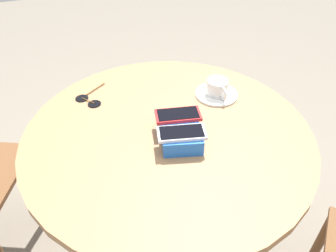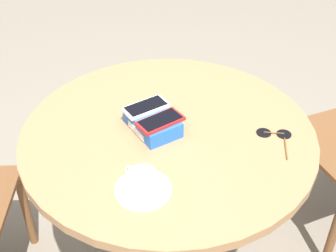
% 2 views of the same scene
% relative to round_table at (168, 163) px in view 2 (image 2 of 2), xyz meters
% --- Properties ---
extents(round_table, '(0.94, 0.94, 0.78)m').
position_rel_round_table_xyz_m(round_table, '(0.00, 0.00, 0.00)').
color(round_table, '#2D2D2D').
rests_on(round_table, ground_plane).
extents(phone_box, '(0.20, 0.16, 0.05)m').
position_rel_round_table_xyz_m(phone_box, '(-0.04, -0.03, 0.16)').
color(phone_box, blue).
rests_on(phone_box, round_table).
extents(phone_white, '(0.10, 0.15, 0.01)m').
position_rel_round_table_xyz_m(phone_white, '(-0.09, -0.01, 0.19)').
color(phone_white, silver).
rests_on(phone_white, phone_box).
extents(phone_red, '(0.09, 0.15, 0.01)m').
position_rel_round_table_xyz_m(phone_red, '(0.00, -0.03, 0.19)').
color(phone_red, red).
rests_on(phone_red, phone_box).
extents(saucer, '(0.16, 0.16, 0.01)m').
position_rel_round_table_xyz_m(saucer, '(0.14, -0.24, 0.14)').
color(saucer, white).
rests_on(saucer, round_table).
extents(coffee_cup, '(0.11, 0.08, 0.06)m').
position_rel_round_table_xyz_m(coffee_cup, '(0.14, -0.24, 0.17)').
color(coffee_cup, white).
rests_on(coffee_cup, saucer).
extents(sunglasses, '(0.15, 0.12, 0.01)m').
position_rel_round_table_xyz_m(sunglasses, '(0.25, 0.22, 0.14)').
color(sunglasses, black).
rests_on(sunglasses, round_table).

